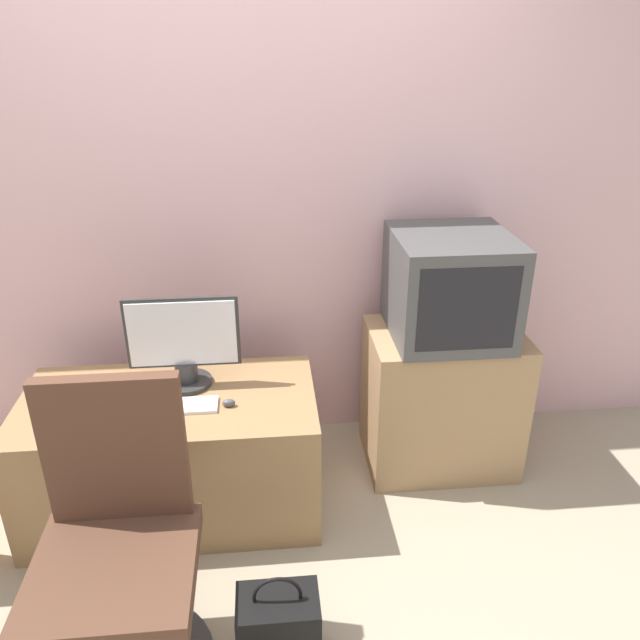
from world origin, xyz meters
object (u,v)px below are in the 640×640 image
at_px(office_chair, 119,561).
at_px(main_monitor, 184,344).
at_px(keyboard, 174,407).
at_px(mouse, 229,403).
at_px(handbag, 279,629).
at_px(crt_tv, 450,286).

bearing_deg(office_chair, main_monitor, 80.38).
bearing_deg(keyboard, main_monitor, 78.96).
height_order(mouse, handbag, mouse).
bearing_deg(main_monitor, crt_tv, 5.51).
bearing_deg(mouse, keyboard, 177.60).
distance_m(main_monitor, mouse, 0.32).
xyz_separation_m(main_monitor, office_chair, (-0.14, -0.85, -0.32)).
height_order(keyboard, office_chair, office_chair).
relative_size(keyboard, crt_tv, 0.67).
bearing_deg(crt_tv, office_chair, -143.39).
relative_size(keyboard, office_chair, 0.35).
height_order(keyboard, crt_tv, crt_tv).
bearing_deg(main_monitor, keyboard, -101.04).
height_order(mouse, office_chair, office_chair).
distance_m(main_monitor, crt_tv, 1.17).
relative_size(crt_tv, handbag, 1.42).
distance_m(keyboard, handbag, 0.92).
bearing_deg(crt_tv, handbag, -128.26).
xyz_separation_m(crt_tv, office_chair, (-1.30, -0.96, -0.49)).
height_order(keyboard, mouse, mouse).
height_order(main_monitor, mouse, main_monitor).
height_order(keyboard, handbag, keyboard).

